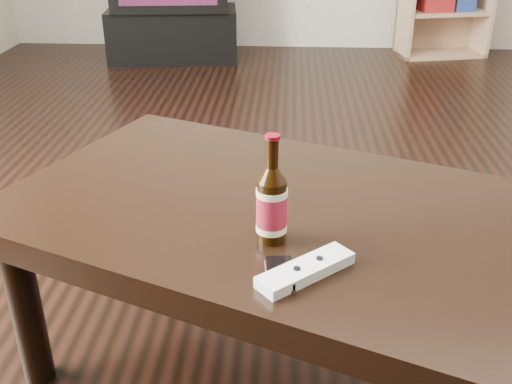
# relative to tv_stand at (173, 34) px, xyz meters

# --- Properties ---
(floor) EXTENTS (5.00, 6.00, 0.01)m
(floor) POSITION_rel_tv_stand_xyz_m (1.19, -2.58, -0.18)
(floor) COLOR black
(floor) RESTS_ON ground
(tv_stand) EXTENTS (0.92, 0.53, 0.35)m
(tv_stand) POSITION_rel_tv_stand_xyz_m (0.00, 0.00, 0.00)
(tv_stand) COLOR black
(tv_stand) RESTS_ON floor
(coffee_table) EXTENTS (1.43, 1.15, 0.47)m
(coffee_table) POSITION_rel_tv_stand_xyz_m (0.82, -3.05, 0.23)
(coffee_table) COLOR black
(coffee_table) RESTS_ON floor
(beer_bottle) EXTENTS (0.08, 0.08, 0.22)m
(beer_bottle) POSITION_rel_tv_stand_xyz_m (0.79, -3.19, 0.37)
(beer_bottle) COLOR black
(beer_bottle) RESTS_ON coffee_table
(phone) EXTENTS (0.06, 0.10, 0.02)m
(phone) POSITION_rel_tv_stand_xyz_m (0.81, -3.31, 0.30)
(phone) COLOR #A6A6A8
(phone) RESTS_ON coffee_table
(remote) EXTENTS (0.18, 0.17, 0.02)m
(remote) POSITION_rel_tv_stand_xyz_m (0.86, -3.30, 0.30)
(remote) COLOR white
(remote) RESTS_ON coffee_table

